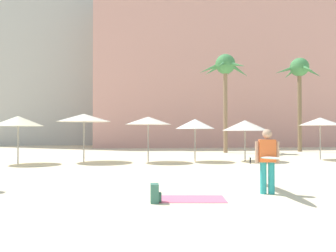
# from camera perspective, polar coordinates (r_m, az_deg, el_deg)

# --- Properties ---
(ground) EXTENTS (120.00, 120.00, 0.00)m
(ground) POSITION_cam_1_polar(r_m,az_deg,el_deg) (5.55, 9.14, -17.54)
(ground) COLOR beige
(hotel_pink) EXTENTS (23.41, 10.84, 14.99)m
(hotel_pink) POSITION_cam_1_polar(r_m,az_deg,el_deg) (37.91, 6.62, 8.20)
(hotel_pink) COLOR #DB9989
(hotel_pink) RESTS_ON ground
(hotel_tower_gray) EXTENTS (18.21, 10.45, 32.76)m
(hotel_tower_gray) POSITION_cam_1_polar(r_m,az_deg,el_deg) (46.21, -17.33, 17.94)
(hotel_tower_gray) COLOR #BCB7AD
(hotel_tower_gray) RESTS_ON ground
(palm_tree_far_left) EXTENTS (3.73, 3.72, 7.14)m
(palm_tree_far_left) POSITION_cam_1_polar(r_m,az_deg,el_deg) (28.25, 21.01, 8.08)
(palm_tree_far_left) COLOR brown
(palm_tree_far_left) RESTS_ON ground
(palm_tree_left) EXTENTS (3.74, 3.63, 7.14)m
(palm_tree_left) POSITION_cam_1_polar(r_m,az_deg,el_deg) (25.47, 9.49, 9.15)
(palm_tree_left) COLOR #896B4C
(palm_tree_left) RESTS_ON ground
(cafe_umbrella_1) EXTENTS (2.39, 2.39, 2.14)m
(cafe_umbrella_1) POSITION_cam_1_polar(r_m,az_deg,el_deg) (18.40, 12.68, 0.09)
(cafe_umbrella_1) COLOR gray
(cafe_umbrella_1) RESTS_ON ground
(cafe_umbrella_3) EXTENTS (2.72, 2.72, 2.45)m
(cafe_umbrella_3) POSITION_cam_1_polar(r_m,az_deg,el_deg) (17.97, -13.80, 1.34)
(cafe_umbrella_3) COLOR gray
(cafe_umbrella_3) RESTS_ON ground
(cafe_umbrella_4) EXTENTS (2.23, 2.23, 2.31)m
(cafe_umbrella_4) POSITION_cam_1_polar(r_m,az_deg,el_deg) (20.53, 23.97, 0.69)
(cafe_umbrella_4) COLOR gray
(cafe_umbrella_4) RESTS_ON ground
(cafe_umbrella_5) EXTENTS (2.34, 2.34, 2.30)m
(cafe_umbrella_5) POSITION_cam_1_polar(r_m,az_deg,el_deg) (17.41, -3.32, 0.90)
(cafe_umbrella_5) COLOR gray
(cafe_umbrella_5) RESTS_ON ground
(cafe_umbrella_6) EXTENTS (2.34, 2.34, 2.30)m
(cafe_umbrella_6) POSITION_cam_1_polar(r_m,az_deg,el_deg) (17.92, -23.66, 0.76)
(cafe_umbrella_6) COLOR gray
(cafe_umbrella_6) RESTS_ON ground
(cafe_umbrella_8) EXTENTS (2.04, 2.04, 2.20)m
(cafe_umbrella_8) POSITION_cam_1_polar(r_m,az_deg,el_deg) (17.76, 4.50, 0.35)
(cafe_umbrella_8) COLOR gray
(cafe_umbrella_8) RESTS_ON ground
(beach_towel) EXTENTS (1.61, 1.03, 0.01)m
(beach_towel) POSITION_cam_1_polar(r_m,az_deg,el_deg) (8.16, 4.07, -12.02)
(beach_towel) COLOR #EF6684
(beach_towel) RESTS_ON ground
(backpack) EXTENTS (0.25, 0.31, 0.42)m
(backpack) POSITION_cam_1_polar(r_m,az_deg,el_deg) (7.74, -2.16, -11.17)
(backpack) COLOR #386A57
(backpack) RESTS_ON ground
(person_mid_left) EXTENTS (0.63, 3.14, 1.64)m
(person_mid_left) POSITION_cam_1_polar(r_m,az_deg,el_deg) (9.18, 15.84, -5.14)
(person_mid_left) COLOR teal
(person_mid_left) RESTS_ON ground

